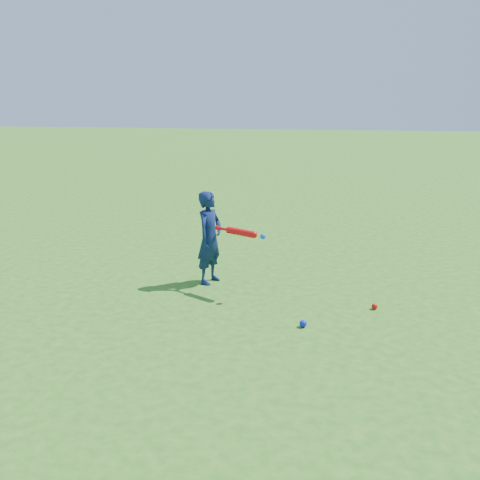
{
  "coord_description": "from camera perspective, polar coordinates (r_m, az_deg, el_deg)",
  "views": [
    {
      "loc": [
        2.16,
        -5.8,
        2.29
      ],
      "look_at": [
        0.87,
        0.37,
        0.65
      ],
      "focal_mm": 40.0,
      "sensor_mm": 36.0,
      "label": 1
    }
  ],
  "objects": [
    {
      "name": "child",
      "position": [
        6.84,
        -3.25,
        0.24
      ],
      "size": [
        0.4,
        0.5,
        1.2
      ],
      "primitive_type": "imported",
      "rotation": [
        0.0,
        0.0,
        1.27
      ],
      "color": "#0F1D4A",
      "rests_on": "ground"
    },
    {
      "name": "bat_swing",
      "position": [
        6.4,
        0.32,
        0.79
      ],
      "size": [
        0.69,
        0.39,
        0.09
      ],
      "rotation": [
        0.0,
        0.0,
        -0.48
      ],
      "color": "red",
      "rests_on": "ground"
    },
    {
      "name": "ground_ball_blue",
      "position": [
        5.68,
        6.74,
        -8.85
      ],
      "size": [
        0.08,
        0.08,
        0.08
      ],
      "primitive_type": "sphere",
      "color": "#0C1ED4",
      "rests_on": "ground"
    },
    {
      "name": "ground",
      "position": [
        6.6,
        -8.08,
        -5.87
      ],
      "size": [
        80.0,
        80.0,
        0.0
      ],
      "primitive_type": "plane",
      "color": "#2C6D1A",
      "rests_on": "ground"
    },
    {
      "name": "ground_ball_red",
      "position": [
        6.29,
        14.15,
        -6.88
      ],
      "size": [
        0.07,
        0.07,
        0.07
      ],
      "primitive_type": "sphere",
      "color": "red",
      "rests_on": "ground"
    }
  ]
}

